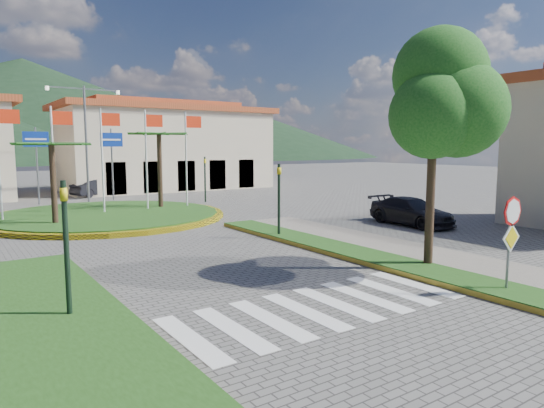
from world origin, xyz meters
TOP-DOWN VIEW (x-y plane):
  - ground at (0.00, 0.00)m, footprint 160.00×160.00m
  - sidewalk_right at (6.00, 2.00)m, footprint 4.00×28.00m
  - verge_right at (4.80, 2.00)m, footprint 1.60×28.00m
  - median_left at (-6.50, 6.00)m, footprint 5.00×14.00m
  - crosswalk at (0.00, 4.00)m, footprint 8.00×3.00m
  - roundabout_island at (0.00, 22.00)m, footprint 12.70×12.70m
  - stop_sign at (4.90, 1.96)m, footprint 0.80×0.11m
  - deciduous_tree at (5.50, 5.00)m, footprint 3.60×3.60m
  - traffic_light_left at (-5.20, 6.50)m, footprint 0.15×0.18m
  - traffic_light_right at (4.50, 12.00)m, footprint 0.15×0.18m
  - traffic_light_far at (8.00, 26.00)m, footprint 0.18×0.15m
  - direction_sign_west at (-2.00, 30.97)m, footprint 1.60×0.14m
  - direction_sign_east at (3.00, 30.97)m, footprint 1.60×0.14m
  - street_lamp_centre at (1.00, 30.00)m, footprint 4.80×0.16m
  - building_right at (10.00, 38.00)m, footprint 19.08×9.54m
  - hill_far_mid at (15.00, 160.00)m, footprint 180.00×180.00m
  - hill_far_east at (70.00, 135.00)m, footprint 120.00×120.00m
  - car_dark_b at (2.80, 34.38)m, footprint 4.43×2.89m
  - car_side_right at (12.00, 11.07)m, footprint 2.18×4.81m

SIDE VIEW (x-z plane):
  - ground at x=0.00m, z-range 0.00..0.00m
  - crosswalk at x=0.00m, z-range 0.00..0.01m
  - sidewalk_right at x=6.00m, z-range 0.00..0.15m
  - verge_right at x=4.80m, z-range 0.00..0.18m
  - median_left at x=-6.50m, z-range 0.00..0.18m
  - roundabout_island at x=0.00m, z-range -2.83..3.17m
  - car_side_right at x=12.00m, z-range 0.00..1.37m
  - car_dark_b at x=2.80m, z-range 0.00..1.38m
  - stop_sign at x=4.90m, z-range 0.47..3.12m
  - traffic_light_left at x=-5.20m, z-range 0.34..3.54m
  - traffic_light_right at x=4.50m, z-range 0.34..3.54m
  - traffic_light_far at x=8.00m, z-range 0.34..3.54m
  - direction_sign_west at x=-2.00m, z-range 0.93..6.13m
  - direction_sign_east at x=3.00m, z-range 0.93..6.13m
  - building_right at x=10.00m, z-range -0.12..7.93m
  - street_lamp_centre at x=1.00m, z-range 0.50..8.50m
  - deciduous_tree at x=5.50m, z-range 1.78..8.58m
  - hill_far_east at x=70.00m, z-range 0.00..18.00m
  - hill_far_mid at x=15.00m, z-range 0.00..30.00m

